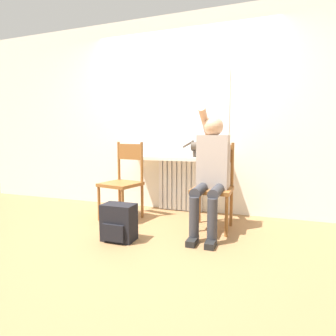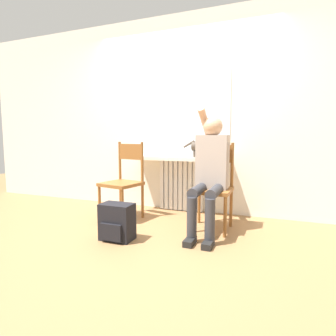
{
  "view_description": "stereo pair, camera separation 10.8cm",
  "coord_description": "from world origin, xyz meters",
  "px_view_note": "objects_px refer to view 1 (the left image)",
  "views": [
    {
      "loc": [
        1.14,
        -2.59,
        1.04
      ],
      "look_at": [
        0.0,
        0.64,
        0.66
      ],
      "focal_mm": 30.0,
      "sensor_mm": 36.0,
      "label": 1
    },
    {
      "loc": [
        1.24,
        -2.55,
        1.04
      ],
      "look_at": [
        0.0,
        0.64,
        0.66
      ],
      "focal_mm": 30.0,
      "sensor_mm": 36.0,
      "label": 2
    }
  ],
  "objects_px": {
    "chair_right": "(213,185)",
    "person": "(211,168)",
    "chair_left": "(123,180)",
    "backpack": "(119,223)",
    "cat": "(202,147)"
  },
  "relations": [
    {
      "from": "chair_right",
      "to": "person",
      "type": "xyz_separation_m",
      "value": [
        0.0,
        -0.13,
        0.21
      ]
    },
    {
      "from": "chair_left",
      "to": "cat",
      "type": "xyz_separation_m",
      "value": [
        0.91,
        0.46,
        0.42
      ]
    },
    {
      "from": "chair_left",
      "to": "cat",
      "type": "height_order",
      "value": "cat"
    },
    {
      "from": "chair_right",
      "to": "person",
      "type": "bearing_deg",
      "value": -89.51
    },
    {
      "from": "chair_left",
      "to": "chair_right",
      "type": "bearing_deg",
      "value": 11.95
    },
    {
      "from": "chair_left",
      "to": "backpack",
      "type": "distance_m",
      "value": 0.84
    },
    {
      "from": "person",
      "to": "cat",
      "type": "relative_size",
      "value": 3.18
    },
    {
      "from": "person",
      "to": "backpack",
      "type": "height_order",
      "value": "person"
    },
    {
      "from": "person",
      "to": "chair_left",
      "type": "bearing_deg",
      "value": 173.79
    },
    {
      "from": "chair_right",
      "to": "backpack",
      "type": "xyz_separation_m",
      "value": [
        -0.82,
        -0.71,
        -0.31
      ]
    },
    {
      "from": "chair_left",
      "to": "person",
      "type": "bearing_deg",
      "value": 5.69
    },
    {
      "from": "chair_right",
      "to": "cat",
      "type": "relative_size",
      "value": 2.24
    },
    {
      "from": "chair_right",
      "to": "cat",
      "type": "xyz_separation_m",
      "value": [
        -0.23,
        0.46,
        0.42
      ]
    },
    {
      "from": "cat",
      "to": "chair_right",
      "type": "bearing_deg",
      "value": -62.9
    },
    {
      "from": "chair_left",
      "to": "person",
      "type": "height_order",
      "value": "person"
    }
  ]
}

